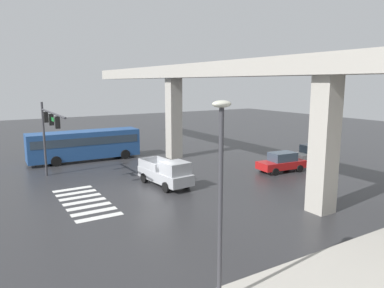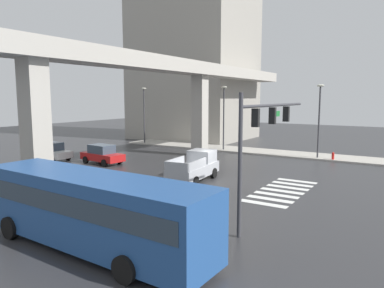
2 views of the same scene
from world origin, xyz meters
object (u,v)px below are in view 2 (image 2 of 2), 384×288
(sedan_red, at_px, (102,154))
(city_bus, at_px, (91,207))
(sedan_white, at_px, (51,151))
(fire_hydrant, at_px, (333,157))
(traffic_signal_mast, at_px, (264,128))
(street_lamp_far_north, at_px, (144,109))
(pickup_truck, at_px, (195,167))
(street_lamp_near_corner, at_px, (319,112))
(street_lamp_mid_block, at_px, (224,110))

(sedan_red, bearing_deg, city_bus, -135.00)
(sedan_white, distance_m, fire_hydrant, 26.94)
(city_bus, relative_size, fire_hydrant, 12.78)
(city_bus, relative_size, traffic_signal_mast, 1.25)
(street_lamp_far_north, bearing_deg, fire_hydrant, -90.98)
(pickup_truck, height_order, traffic_signal_mast, traffic_signal_mast)
(sedan_white, bearing_deg, fire_hydrant, -58.93)
(sedan_red, relative_size, street_lamp_near_corner, 0.62)
(sedan_red, height_order, street_lamp_mid_block, street_lamp_mid_block)
(pickup_truck, relative_size, street_lamp_mid_block, 0.73)
(city_bus, distance_m, fire_hydrant, 26.50)
(sedan_red, xyz_separation_m, street_lamp_far_north, (12.98, 5.79, 3.70))
(street_lamp_mid_block, height_order, street_lamp_far_north, same)
(fire_hydrant, bearing_deg, sedan_white, 121.07)
(traffic_signal_mast, distance_m, street_lamp_near_corner, 19.78)
(street_lamp_mid_block, bearing_deg, street_lamp_near_corner, -90.00)
(pickup_truck, bearing_deg, sedan_white, 90.37)
(pickup_truck, relative_size, sedan_white, 1.21)
(sedan_white, height_order, street_lamp_far_north, street_lamp_far_north)
(street_lamp_far_north, bearing_deg, traffic_signal_mast, -129.62)
(traffic_signal_mast, relative_size, street_lamp_far_north, 1.20)
(street_lamp_near_corner, bearing_deg, fire_hydrant, -104.72)
(sedan_red, bearing_deg, traffic_signal_mast, -110.44)
(city_bus, relative_size, sedan_red, 2.44)
(traffic_signal_mast, bearing_deg, pickup_truck, 52.89)
(sedan_white, bearing_deg, sedan_red, -76.55)
(fire_hydrant, bearing_deg, traffic_signal_mast, -178.73)
(street_lamp_near_corner, bearing_deg, traffic_signal_mast, -174.34)
(fire_hydrant, bearing_deg, sedan_red, 125.63)
(street_lamp_near_corner, bearing_deg, sedan_white, 123.57)
(sedan_white, bearing_deg, street_lamp_mid_block, -38.09)
(street_lamp_near_corner, relative_size, street_lamp_mid_block, 1.00)
(sedan_white, height_order, street_lamp_near_corner, street_lamp_near_corner)
(street_lamp_near_corner, bearing_deg, street_lamp_mid_block, 90.00)
(sedan_white, relative_size, street_lamp_near_corner, 0.60)
(pickup_truck, relative_size, sedan_red, 1.18)
(traffic_signal_mast, distance_m, street_lamp_far_north, 30.87)
(sedan_white, xyz_separation_m, traffic_signal_mast, (-5.39, -23.50, 3.71))
(street_lamp_mid_block, height_order, fire_hydrant, street_lamp_mid_block)
(city_bus, xyz_separation_m, fire_hydrant, (26.17, -3.98, -1.29))
(city_bus, relative_size, street_lamp_far_north, 1.50)
(pickup_truck, bearing_deg, street_lamp_near_corner, -20.49)
(sedan_white, xyz_separation_m, street_lamp_mid_block, (14.30, -11.21, 3.70))
(traffic_signal_mast, xyz_separation_m, street_lamp_near_corner, (19.69, 1.95, -0.01))
(sedan_white, distance_m, sedan_red, 5.67)
(sedan_white, xyz_separation_m, sedan_red, (1.32, -5.51, 0.00))
(pickup_truck, relative_size, street_lamp_far_north, 0.73)
(city_bus, bearing_deg, sedan_white, 57.29)
(traffic_signal_mast, bearing_deg, sedan_white, 77.09)
(sedan_white, distance_m, street_lamp_mid_block, 18.55)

